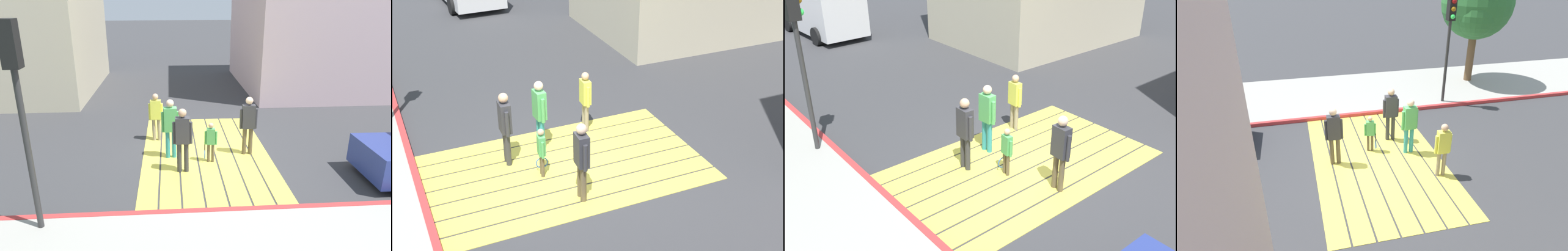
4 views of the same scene
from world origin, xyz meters
The scene contains 11 objects.
ground_plane centered at (0.00, 0.00, 0.00)m, with size 120.00×120.00×0.00m, color #38383A.
crosswalk_stripes centered at (0.00, 0.00, 0.01)m, with size 6.40×3.80×0.01m.
sidewalk_west centered at (-5.60, 0.00, 0.06)m, with size 4.80×40.00×0.12m, color #9E9B93.
curb_painted centered at (-3.25, 0.00, 0.07)m, with size 0.16×40.00×0.13m, color #BC3333.
traffic_light_corner centered at (-3.58, 3.75, 3.04)m, with size 0.39×0.28×4.24m.
street_tree centered at (-5.73, 6.03, 3.63)m, with size 3.20×3.20×5.32m.
pedestrian_adult_lead centered at (1.19, 1.53, 0.94)m, with size 0.22×0.48×1.61m.
pedestrian_adult_trailing centered at (-0.11, -1.26, 1.05)m, with size 0.25×0.53×1.81m.
pedestrian_adult_side centered at (-0.21, 1.06, 1.05)m, with size 0.25×0.53×1.81m.
pedestrian_teen_behind centered at (-1.15, 0.74, 1.06)m, with size 0.25×0.53×1.82m.
pedestrian_child_with_racket centered at (-0.58, -0.08, 0.67)m, with size 0.29×0.38×1.21m.
Camera 4 is at (8.33, -2.19, 5.54)m, focal length 30.66 mm.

